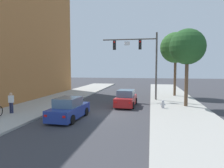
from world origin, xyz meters
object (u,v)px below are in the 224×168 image
at_px(traffic_signal_mast, 141,54).
at_px(car_lead_red, 126,99).
at_px(street_tree_second, 176,48).
at_px(pedestrian_sidewalk_left_walker, 11,102).
at_px(street_tree_nearest, 187,47).
at_px(fire_hydrant, 163,104).
at_px(car_following_blue, 69,109).

distance_m(traffic_signal_mast, car_lead_red, 6.09).
relative_size(car_lead_red, street_tree_second, 0.53).
xyz_separation_m(car_lead_red, pedestrian_sidewalk_left_walker, (-8.45, -5.55, 0.34)).
relative_size(car_lead_red, street_tree_nearest, 0.60).
distance_m(fire_hydrant, street_tree_nearest, 5.75).
height_order(traffic_signal_mast, street_tree_second, street_tree_second).
xyz_separation_m(pedestrian_sidewalk_left_walker, street_tree_nearest, (14.06, 5.82, 4.57)).
bearing_deg(car_lead_red, fire_hydrant, -18.59).
bearing_deg(street_tree_second, street_tree_nearest, -88.35).
height_order(traffic_signal_mast, street_tree_nearest, traffic_signal_mast).
bearing_deg(pedestrian_sidewalk_left_walker, car_lead_red, 33.30).
height_order(car_lead_red, street_tree_nearest, street_tree_nearest).
bearing_deg(traffic_signal_mast, pedestrian_sidewalk_left_walker, -135.88).
relative_size(traffic_signal_mast, car_following_blue, 1.74).
relative_size(traffic_signal_mast, street_tree_second, 0.93).
height_order(car_following_blue, fire_hydrant, car_following_blue).
relative_size(traffic_signal_mast, fire_hydrant, 10.42).
distance_m(pedestrian_sidewalk_left_walker, street_tree_nearest, 15.89).
relative_size(fire_hydrant, street_tree_nearest, 0.10).
bearing_deg(car_following_blue, car_lead_red, 59.68).
bearing_deg(traffic_signal_mast, street_tree_second, 43.33).
relative_size(pedestrian_sidewalk_left_walker, fire_hydrant, 2.28).
bearing_deg(traffic_signal_mast, fire_hydrant, -65.74).
xyz_separation_m(traffic_signal_mast, car_following_blue, (-4.68, -9.76, -4.60)).
bearing_deg(car_following_blue, street_tree_second, 57.09).
height_order(car_lead_red, fire_hydrant, car_lead_red).
bearing_deg(pedestrian_sidewalk_left_walker, fire_hydrant, 20.29).
distance_m(traffic_signal_mast, pedestrian_sidewalk_left_walker, 14.10).
relative_size(car_following_blue, street_tree_second, 0.53).
relative_size(car_following_blue, fire_hydrant, 5.99).
bearing_deg(pedestrian_sidewalk_left_walker, street_tree_second, 43.89).
bearing_deg(car_following_blue, traffic_signal_mast, 64.38).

